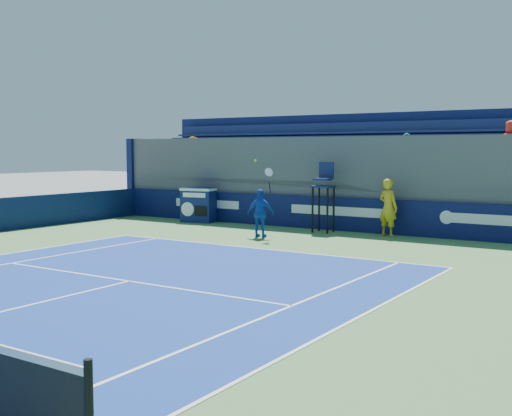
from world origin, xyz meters
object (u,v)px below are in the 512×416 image
Objects in this scene: umpire_chair at (324,189)px; tennis_player at (261,213)px; ball_person at (388,208)px; match_clock at (198,204)px.

tennis_player reaches higher than umpire_chair.
match_clock is (-7.98, -0.10, -0.24)m from ball_person.
match_clock is at bearing 151.55° from tennis_player.
tennis_player is at bearing 53.96° from ball_person.
umpire_chair reaches higher than ball_person.
umpire_chair reaches higher than match_clock.
ball_person is at bearing 5.05° from umpire_chair.
ball_person is 1.35× the size of match_clock.
ball_person is 2.38m from umpire_chair.
umpire_chair is (-2.31, -0.20, 0.55)m from ball_person.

